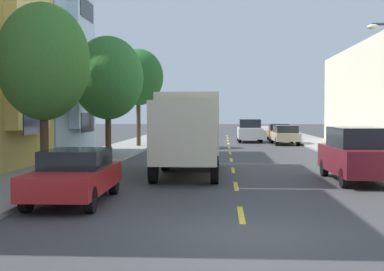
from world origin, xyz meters
TOP-DOWN VIEW (x-y plane):
  - ground_plane at (0.00, 30.00)m, footprint 160.00×160.00m
  - sidewalk_left at (-7.10, 28.00)m, footprint 3.20×120.00m
  - sidewalk_right at (7.10, 28.00)m, footprint 3.20×120.00m
  - lane_centerline_dashes at (0.00, 24.50)m, footprint 0.14×47.20m
  - street_tree_nearest at (-6.40, 6.77)m, footprint 3.07×3.07m
  - street_tree_second at (-6.40, 16.71)m, footprint 3.68×3.68m
  - street_tree_third at (-6.40, 26.66)m, footprint 3.52×3.52m
  - delivery_box_truck at (-1.80, 10.45)m, footprint 2.44×7.23m
  - parked_sedan_red at (-4.47, 3.56)m, footprint 1.89×4.53m
  - parked_suv_burgundy at (4.35, 8.41)m, footprint 2.00×4.82m
  - parked_wagon_champagne at (4.35, 30.88)m, footprint 1.94×4.74m
  - parked_sedan_forest at (-4.35, 30.39)m, footprint 1.85×4.52m
  - parked_wagon_orange at (4.48, 36.87)m, footprint 1.96×4.75m
  - moving_white_sedan at (1.80, 34.36)m, footprint 1.95×4.80m

SIDE VIEW (x-z plane):
  - ground_plane at x=0.00m, z-range 0.00..0.00m
  - lane_centerline_dashes at x=0.00m, z-range 0.00..0.01m
  - sidewalk_left at x=-7.10m, z-range 0.00..0.14m
  - sidewalk_right at x=7.10m, z-range 0.00..0.14m
  - parked_sedan_red at x=-4.47m, z-range 0.03..1.46m
  - parked_sedan_forest at x=-4.35m, z-range 0.03..1.46m
  - parked_wagon_champagne at x=4.35m, z-range 0.05..1.55m
  - parked_wagon_orange at x=4.48m, z-range 0.05..1.55m
  - parked_suv_burgundy at x=4.35m, z-range 0.02..1.95m
  - moving_white_sedan at x=1.80m, z-range 0.02..1.95m
  - delivery_box_truck at x=-1.80m, z-range 0.24..3.45m
  - street_tree_nearest at x=-6.40m, z-range 1.15..7.11m
  - street_tree_second at x=-6.40m, z-range 1.11..7.39m
  - street_tree_third at x=-6.40m, z-range 1.55..8.37m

